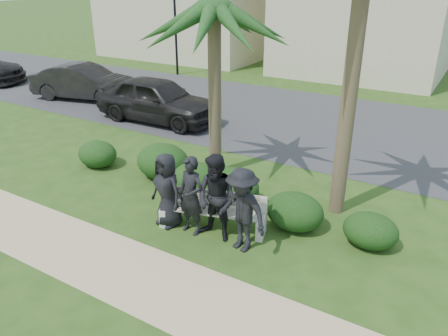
{
  "coord_description": "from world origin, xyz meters",
  "views": [
    {
      "loc": [
        4.91,
        -6.33,
        4.83
      ],
      "look_at": [
        0.48,
        1.0,
        1.01
      ],
      "focal_mm": 35.0,
      "sensor_mm": 36.0,
      "label": 1
    }
  ],
  "objects_px": {
    "park_bench": "(214,214)",
    "man_a": "(167,190)",
    "car_a": "(158,100)",
    "man_c": "(217,198)",
    "car_b": "(85,82)",
    "street_lamp": "(175,15)",
    "man_b": "(191,196)",
    "palm_left": "(214,10)",
    "man_d": "(242,210)"
  },
  "relations": [
    {
      "from": "park_bench",
      "to": "man_a",
      "type": "relative_size",
      "value": 1.45
    },
    {
      "from": "car_a",
      "to": "man_c",
      "type": "bearing_deg",
      "value": -134.32
    },
    {
      "from": "man_c",
      "to": "car_b",
      "type": "relative_size",
      "value": 0.4
    },
    {
      "from": "street_lamp",
      "to": "car_b",
      "type": "bearing_deg",
      "value": -93.24
    },
    {
      "from": "man_b",
      "to": "palm_left",
      "type": "xyz_separation_m",
      "value": [
        -1.12,
        2.69,
        3.25
      ]
    },
    {
      "from": "man_b",
      "to": "man_d",
      "type": "height_order",
      "value": "man_d"
    },
    {
      "from": "man_a",
      "to": "man_c",
      "type": "xyz_separation_m",
      "value": [
        1.14,
        0.08,
        0.09
      ]
    },
    {
      "from": "man_d",
      "to": "car_b",
      "type": "height_order",
      "value": "man_d"
    },
    {
      "from": "street_lamp",
      "to": "man_c",
      "type": "distance_m",
      "value": 15.77
    },
    {
      "from": "man_b",
      "to": "man_c",
      "type": "relative_size",
      "value": 0.93
    },
    {
      "from": "street_lamp",
      "to": "man_c",
      "type": "height_order",
      "value": "street_lamp"
    },
    {
      "from": "man_a",
      "to": "man_b",
      "type": "relative_size",
      "value": 0.97
    },
    {
      "from": "car_a",
      "to": "man_b",
      "type": "bearing_deg",
      "value": -137.58
    },
    {
      "from": "palm_left",
      "to": "car_a",
      "type": "distance_m",
      "value": 5.94
    },
    {
      "from": "man_b",
      "to": "park_bench",
      "type": "bearing_deg",
      "value": 53.51
    },
    {
      "from": "man_b",
      "to": "man_c",
      "type": "distance_m",
      "value": 0.56
    },
    {
      "from": "park_bench",
      "to": "palm_left",
      "type": "distance_m",
      "value": 4.63
    },
    {
      "from": "park_bench",
      "to": "car_a",
      "type": "distance_m",
      "value": 7.55
    },
    {
      "from": "car_a",
      "to": "man_d",
      "type": "bearing_deg",
      "value": -131.94
    },
    {
      "from": "park_bench",
      "to": "man_a",
      "type": "bearing_deg",
      "value": -175.45
    },
    {
      "from": "palm_left",
      "to": "car_a",
      "type": "xyz_separation_m",
      "value": [
        -4.12,
        2.74,
        -3.29
      ]
    },
    {
      "from": "man_b",
      "to": "car_b",
      "type": "bearing_deg",
      "value": 154.03
    },
    {
      "from": "man_c",
      "to": "palm_left",
      "type": "distance_m",
      "value": 4.45
    },
    {
      "from": "park_bench",
      "to": "man_c",
      "type": "distance_m",
      "value": 0.65
    },
    {
      "from": "park_bench",
      "to": "man_b",
      "type": "xyz_separation_m",
      "value": [
        -0.31,
        -0.33,
        0.48
      ]
    },
    {
      "from": "car_b",
      "to": "park_bench",
      "type": "bearing_deg",
      "value": -135.0
    },
    {
      "from": "man_d",
      "to": "park_bench",
      "type": "bearing_deg",
      "value": 170.17
    },
    {
      "from": "street_lamp",
      "to": "man_b",
      "type": "xyz_separation_m",
      "value": [
        9.4,
        -12.13,
        -2.13
      ]
    },
    {
      "from": "park_bench",
      "to": "man_a",
      "type": "xyz_separation_m",
      "value": [
        -0.9,
        -0.34,
        0.45
      ]
    },
    {
      "from": "man_c",
      "to": "palm_left",
      "type": "relative_size",
      "value": 0.35
    },
    {
      "from": "street_lamp",
      "to": "palm_left",
      "type": "relative_size",
      "value": 0.85
    },
    {
      "from": "palm_left",
      "to": "car_a",
      "type": "relative_size",
      "value": 1.1
    },
    {
      "from": "park_bench",
      "to": "man_b",
      "type": "relative_size",
      "value": 1.4
    },
    {
      "from": "street_lamp",
      "to": "man_b",
      "type": "distance_m",
      "value": 15.49
    },
    {
      "from": "man_a",
      "to": "man_b",
      "type": "distance_m",
      "value": 0.59
    },
    {
      "from": "street_lamp",
      "to": "car_b",
      "type": "xyz_separation_m",
      "value": [
        -0.34,
        -5.94,
        -2.22
      ]
    },
    {
      "from": "car_a",
      "to": "car_b",
      "type": "relative_size",
      "value": 1.05
    },
    {
      "from": "car_b",
      "to": "car_a",
      "type": "bearing_deg",
      "value": -114.42
    },
    {
      "from": "car_b",
      "to": "palm_left",
      "type": "bearing_deg",
      "value": -126.9
    },
    {
      "from": "man_a",
      "to": "street_lamp",
      "type": "bearing_deg",
      "value": 138.33
    },
    {
      "from": "car_b",
      "to": "man_b",
      "type": "bearing_deg",
      "value": -137.2
    },
    {
      "from": "man_d",
      "to": "street_lamp",
      "type": "bearing_deg",
      "value": 143.11
    },
    {
      "from": "man_a",
      "to": "palm_left",
      "type": "relative_size",
      "value": 0.32
    },
    {
      "from": "street_lamp",
      "to": "man_d",
      "type": "distance_m",
      "value": 16.22
    },
    {
      "from": "man_a",
      "to": "man_d",
      "type": "distance_m",
      "value": 1.74
    },
    {
      "from": "man_d",
      "to": "car_b",
      "type": "xyz_separation_m",
      "value": [
        -10.89,
        6.2,
        -0.12
      ]
    },
    {
      "from": "street_lamp",
      "to": "man_a",
      "type": "relative_size",
      "value": 2.71
    },
    {
      "from": "man_c",
      "to": "man_a",
      "type": "bearing_deg",
      "value": -173.02
    },
    {
      "from": "street_lamp",
      "to": "palm_left",
      "type": "distance_m",
      "value": 12.61
    },
    {
      "from": "man_d",
      "to": "car_b",
      "type": "bearing_deg",
      "value": 162.44
    }
  ]
}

